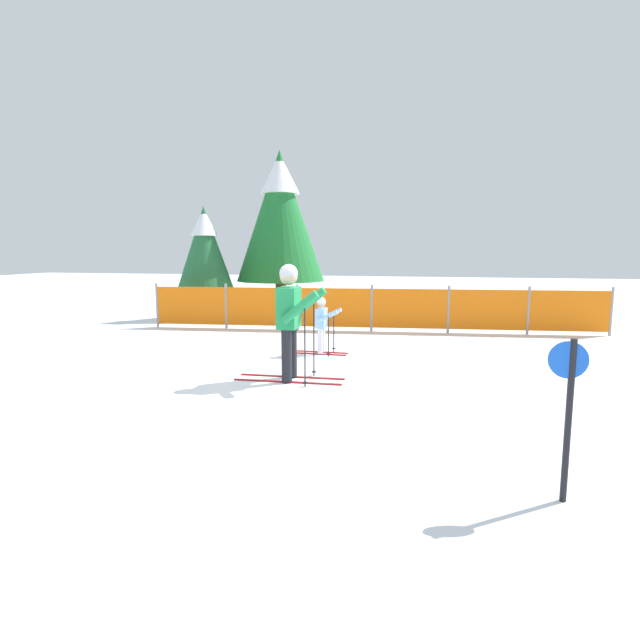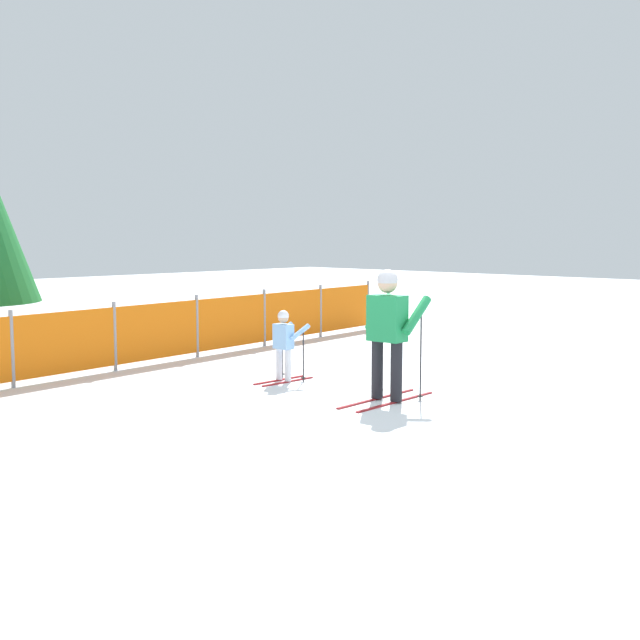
% 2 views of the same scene
% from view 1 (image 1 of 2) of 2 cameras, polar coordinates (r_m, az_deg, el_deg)
% --- Properties ---
extents(ground_plane, '(60.00, 60.00, 0.00)m').
position_cam_1_polar(ground_plane, '(7.44, -4.37, -6.94)').
color(ground_plane, white).
extents(skier_adult, '(1.63, 0.73, 1.71)m').
position_cam_1_polar(skier_adult, '(7.28, -3.37, 0.95)').
color(skier_adult, maroon).
rests_on(skier_adult, ground_plane).
extents(skier_child, '(0.99, 0.52, 1.06)m').
position_cam_1_polar(skier_child, '(9.21, 0.27, -0.11)').
color(skier_child, maroon).
rests_on(skier_child, ground_plane).
extents(safety_fence, '(10.69, 1.04, 1.10)m').
position_cam_1_polar(safety_fence, '(11.86, 5.92, 1.35)').
color(safety_fence, gray).
rests_on(safety_fence, ground_plane).
extents(conifer_far, '(1.68, 1.68, 3.12)m').
position_cam_1_polar(conifer_far, '(14.40, -13.04, 7.85)').
color(conifer_far, '#4C3823').
rests_on(conifer_far, ground_plane).
extents(conifer_near, '(2.57, 2.57, 4.78)m').
position_cam_1_polar(conifer_near, '(14.91, -4.58, 11.96)').
color(conifer_near, '#4C3823').
rests_on(conifer_near, ground_plane).
extents(trail_marker, '(0.28, 0.05, 1.27)m').
position_cam_1_polar(trail_marker, '(4.21, 26.51, -8.33)').
color(trail_marker, black).
rests_on(trail_marker, ground_plane).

